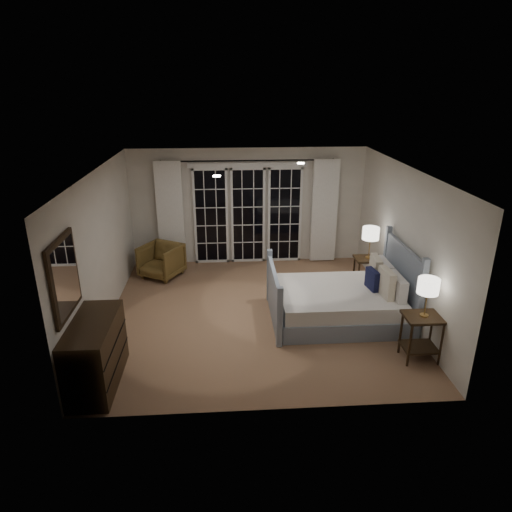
{
  "coord_description": "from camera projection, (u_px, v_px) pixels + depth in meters",
  "views": [
    {
      "loc": [
        -0.48,
        -7.04,
        3.8
      ],
      "look_at": [
        0.01,
        0.05,
        1.05
      ],
      "focal_mm": 32.0,
      "sensor_mm": 36.0,
      "label": 1
    }
  ],
  "objects": [
    {
      "name": "downlight_a",
      "position": [
        301.0,
        163.0,
        7.66
      ],
      "size": [
        0.12,
        0.12,
        0.01
      ],
      "primitive_type": "cylinder",
      "color": "white",
      "rests_on": "ceiling"
    },
    {
      "name": "wall_left",
      "position": [
        101.0,
        249.0,
        7.34
      ],
      "size": [
        0.02,
        5.0,
        2.5
      ],
      "primitive_type": "cube",
      "color": "beige",
      "rests_on": "floor"
    },
    {
      "name": "downlight_b",
      "position": [
        217.0,
        176.0,
        6.64
      ],
      "size": [
        0.12,
        0.12,
        0.01
      ],
      "primitive_type": "cylinder",
      "color": "white",
      "rests_on": "ceiling"
    },
    {
      "name": "dresser",
      "position": [
        96.0,
        353.0,
        5.97
      ],
      "size": [
        0.55,
        1.29,
        0.91
      ],
      "color": "black",
      "rests_on": "floor"
    },
    {
      "name": "wall_front",
      "position": [
        271.0,
        320.0,
        5.17
      ],
      "size": [
        5.0,
        0.02,
        2.5
      ],
      "primitive_type": "cube",
      "color": "beige",
      "rests_on": "floor"
    },
    {
      "name": "curtain_right",
      "position": [
        324.0,
        211.0,
        9.86
      ],
      "size": [
        0.55,
        0.1,
        2.25
      ],
      "primitive_type": "cube",
      "color": "white",
      "rests_on": "curtain_rod"
    },
    {
      "name": "nightstand_left",
      "position": [
        422.0,
        330.0,
        6.49
      ],
      "size": [
        0.54,
        0.43,
        0.7
      ],
      "color": "black",
      "rests_on": "floor"
    },
    {
      "name": "lamp_left",
      "position": [
        428.0,
        286.0,
        6.24
      ],
      "size": [
        0.3,
        0.3,
        0.57
      ],
      "color": "#AF8746",
      "rests_on": "nightstand_left"
    },
    {
      "name": "curtain_rod",
      "position": [
        248.0,
        161.0,
        9.37
      ],
      "size": [
        3.5,
        0.03,
        0.03
      ],
      "primitive_type": "cylinder",
      "rotation": [
        0.0,
        1.57,
        0.0
      ],
      "color": "black",
      "rests_on": "wall_back"
    },
    {
      "name": "mirror",
      "position": [
        64.0,
        277.0,
        5.56
      ],
      "size": [
        0.05,
        0.85,
        1.0
      ],
      "color": "black",
      "rests_on": "wall_left"
    },
    {
      "name": "wall_right",
      "position": [
        404.0,
        242.0,
        7.66
      ],
      "size": [
        0.02,
        5.0,
        2.5
      ],
      "primitive_type": "cube",
      "color": "beige",
      "rests_on": "floor"
    },
    {
      "name": "nightstand_right",
      "position": [
        367.0,
        269.0,
        8.7
      ],
      "size": [
        0.51,
        0.4,
        0.66
      ],
      "color": "black",
      "rests_on": "floor"
    },
    {
      "name": "armchair",
      "position": [
        161.0,
        261.0,
        9.34
      ],
      "size": [
        1.01,
        1.01,
        0.68
      ],
      "primitive_type": "imported",
      "rotation": [
        0.0,
        0.0,
        -0.52
      ],
      "color": "brown",
      "rests_on": "floor"
    },
    {
      "name": "curtain_left",
      "position": [
        170.0,
        214.0,
        9.65
      ],
      "size": [
        0.55,
        0.1,
        2.25
      ],
      "primitive_type": "cube",
      "color": "white",
      "rests_on": "curtain_rod"
    },
    {
      "name": "bed",
      "position": [
        341.0,
        301.0,
        7.67
      ],
      "size": [
        2.19,
        1.57,
        1.28
      ],
      "color": "gray",
      "rests_on": "floor"
    },
    {
      "name": "wall_back",
      "position": [
        248.0,
        207.0,
        9.83
      ],
      "size": [
        5.0,
        0.02,
        2.5
      ],
      "primitive_type": "cube",
      "color": "beige",
      "rests_on": "floor"
    },
    {
      "name": "ceiling",
      "position": [
        256.0,
        170.0,
        7.05
      ],
      "size": [
        5.0,
        5.0,
        0.0
      ],
      "primitive_type": "plane",
      "rotation": [
        3.14,
        0.0,
        0.0
      ],
      "color": "white",
      "rests_on": "wall_back"
    },
    {
      "name": "floor",
      "position": [
        256.0,
        313.0,
        7.95
      ],
      "size": [
        5.0,
        5.0,
        0.0
      ],
      "primitive_type": "plane",
      "color": "#906C4E",
      "rests_on": "ground"
    },
    {
      "name": "lamp_right",
      "position": [
        371.0,
        234.0,
        8.45
      ],
      "size": [
        0.31,
        0.31,
        0.6
      ],
      "color": "#AF8746",
      "rests_on": "nightstand_right"
    },
    {
      "name": "french_doors",
      "position": [
        248.0,
        214.0,
        9.85
      ],
      "size": [
        2.5,
        0.04,
        2.2
      ],
      "color": "black",
      "rests_on": "wall_back"
    }
  ]
}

